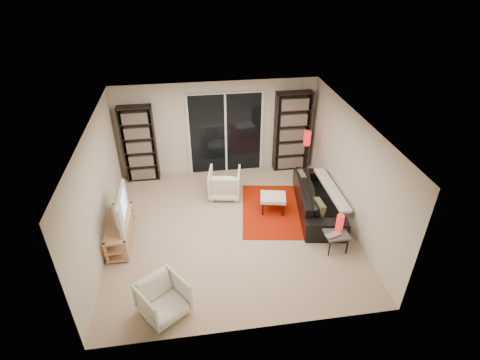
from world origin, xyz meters
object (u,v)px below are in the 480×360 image
object	(u,v)px
armchair_back	(225,183)
side_table	(336,234)
floor_lamp	(307,143)
tv_stand	(120,231)
bookshelf_right	(292,132)
bookshelf_left	(139,144)
sofa	(319,199)
armchair_front	(163,299)
ottoman	(273,198)

from	to	relation	value
armchair_back	side_table	distance (m)	2.92
floor_lamp	tv_stand	bearing A→B (deg)	-156.98
bookshelf_right	bookshelf_left	bearing A→B (deg)	180.00
sofa	armchair_front	world-z (taller)	sofa
armchair_back	ottoman	world-z (taller)	armchair_back
sofa	floor_lamp	size ratio (longest dim) A/B	1.73
ottoman	floor_lamp	xyz separation A→B (m)	(1.11, 1.29, 0.64)
tv_stand	sofa	world-z (taller)	sofa
ottoman	floor_lamp	world-z (taller)	floor_lamp
armchair_front	armchair_back	bearing A→B (deg)	31.97
armchair_front	ottoman	xyz separation A→B (m)	(2.35, 2.46, 0.03)
armchair_front	ottoman	distance (m)	3.40
bookshelf_right	armchair_back	world-z (taller)	bookshelf_right
ottoman	tv_stand	bearing A→B (deg)	-170.18
tv_stand	bookshelf_right	bearing A→B (deg)	30.34
bookshelf_right	armchair_front	bearing A→B (deg)	-126.80
bookshelf_right	ottoman	bearing A→B (deg)	-115.38
tv_stand	sofa	distance (m)	4.28
side_table	bookshelf_right	bearing A→B (deg)	90.96
tv_stand	ottoman	distance (m)	3.30
bookshelf_right	sofa	world-z (taller)	bookshelf_right
bookshelf_left	ottoman	distance (m)	3.56
bookshelf_left	ottoman	xyz separation A→B (m)	(2.97, -1.86, -0.63)
armchair_front	ottoman	size ratio (longest dim) A/B	1.11
tv_stand	floor_lamp	distance (m)	4.79
bookshelf_right	side_table	bearing A→B (deg)	-89.04
bookshelf_left	tv_stand	size ratio (longest dim) A/B	1.47
sofa	ottoman	distance (m)	1.02
sofa	tv_stand	bearing A→B (deg)	104.63
bookshelf_left	ottoman	bearing A→B (deg)	-32.00
bookshelf_left	armchair_front	bearing A→B (deg)	-81.84
bookshelf_right	tv_stand	bearing A→B (deg)	-149.66
armchair_back	ottoman	bearing A→B (deg)	152.20
ottoman	floor_lamp	distance (m)	1.81
sofa	ottoman	world-z (taller)	sofa
bookshelf_right	floor_lamp	world-z (taller)	bookshelf_right
armchair_back	bookshelf_left	bearing A→B (deg)	-17.53
armchair_back	ottoman	size ratio (longest dim) A/B	1.18
tv_stand	armchair_front	bearing A→B (deg)	-64.59
sofa	ottoman	size ratio (longest dim) A/B	3.54
armchair_front	floor_lamp	world-z (taller)	floor_lamp
ottoman	armchair_front	bearing A→B (deg)	-133.67
side_table	floor_lamp	xyz separation A→B (m)	(0.17, 2.68, 0.63)
tv_stand	armchair_back	xyz separation A→B (m)	(2.26, 1.36, 0.08)
armchair_back	floor_lamp	bearing A→B (deg)	-155.92
armchair_back	floor_lamp	xyz separation A→B (m)	(2.10, 0.50, 0.64)
bookshelf_left	bookshelf_right	size ratio (longest dim) A/B	0.93
side_table	armchair_front	bearing A→B (deg)	-162.00
bookshelf_left	armchair_back	bearing A→B (deg)	-28.29
bookshelf_right	armchair_front	distance (m)	5.44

